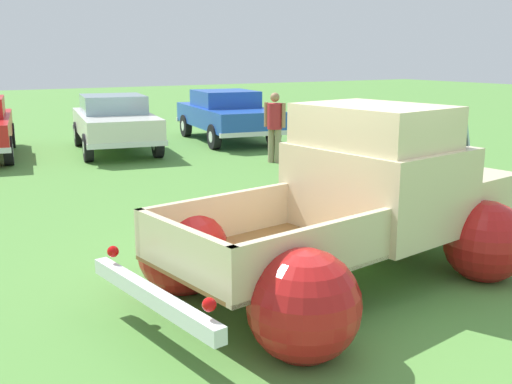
{
  "coord_description": "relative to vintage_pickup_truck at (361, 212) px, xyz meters",
  "views": [
    {
      "loc": [
        -3.87,
        -4.85,
        2.45
      ],
      "look_at": [
        0.0,
        1.68,
        0.7
      ],
      "focal_mm": 42.07,
      "sensor_mm": 36.0,
      "label": 1
    }
  ],
  "objects": [
    {
      "name": "lane_cone_0",
      "position": [
        2.59,
        0.71,
        -0.45
      ],
      "size": [
        0.36,
        0.36,
        0.63
      ],
      "color": "black",
      "rests_on": "ground"
    },
    {
      "name": "spectator_0",
      "position": [
        3.09,
        6.65,
        0.15
      ],
      "size": [
        0.47,
        0.49,
        1.6
      ],
      "rotation": [
        0.0,
        0.0,
        3.73
      ],
      "color": "gray",
      "rests_on": "ground"
    },
    {
      "name": "show_car_3",
      "position": [
        3.82,
        10.39,
        0.03
      ],
      "size": [
        2.48,
        4.5,
        1.43
      ],
      "rotation": [
        0.0,
        0.0,
        -1.72
      ],
      "color": "black",
      "rests_on": "ground"
    },
    {
      "name": "show_car_2",
      "position": [
        0.45,
        10.14,
        0.02
      ],
      "size": [
        2.5,
        4.41,
        1.43
      ],
      "rotation": [
        0.0,
        0.0,
        -1.74
      ],
      "color": "black",
      "rests_on": "ground"
    },
    {
      "name": "ground_plane",
      "position": [
        -0.38,
        -0.06,
        -0.76
      ],
      "size": [
        80.0,
        80.0,
        0.0
      ],
      "primitive_type": "plane",
      "color": "#548C3D"
    },
    {
      "name": "vintage_pickup_truck",
      "position": [
        0.0,
        0.0,
        0.0
      ],
      "size": [
        4.84,
        3.29,
        1.96
      ],
      "rotation": [
        0.0,
        0.0,
        0.15
      ],
      "color": "black",
      "rests_on": "ground"
    }
  ]
}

